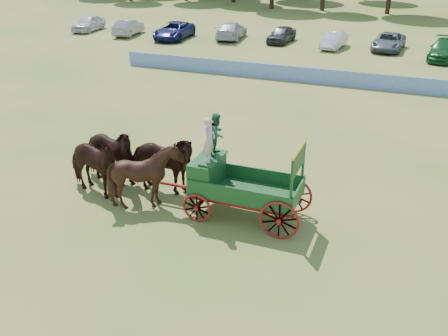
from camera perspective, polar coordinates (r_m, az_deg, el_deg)
ground at (r=19.39m, az=-2.75°, el=-3.53°), size 160.00×160.00×0.00m
horse_lead_left at (r=19.81m, az=-14.90°, el=0.28°), size 3.18×1.97×2.49m
horse_lead_right at (r=20.61m, az=-13.16°, el=1.47°), size 3.13×1.79×2.49m
horse_wheel_left at (r=18.57m, az=-8.86°, el=-0.85°), size 2.70×2.52×2.50m
horse_wheel_right at (r=19.43m, az=-7.27°, el=0.46°), size 3.04×1.55×2.49m
farm_dray at (r=17.69m, az=0.35°, el=-0.55°), size 5.99×2.00×3.73m
sponsor_banner at (r=35.54m, az=7.78°, el=10.64°), size 26.00×0.08×1.05m
parked_cars at (r=48.56m, az=3.29°, el=15.01°), size 37.41×7.90×1.62m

